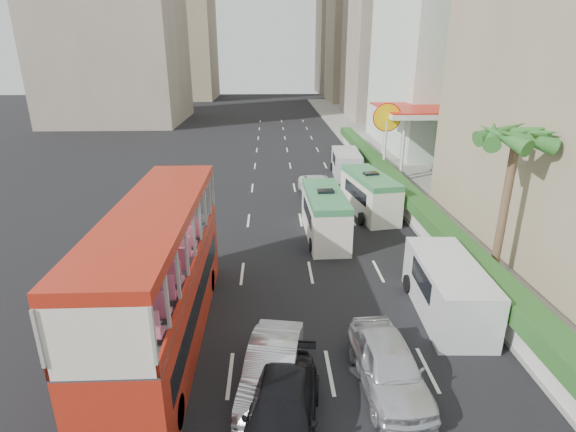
{
  "coord_description": "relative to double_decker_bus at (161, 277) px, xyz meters",
  "views": [
    {
      "loc": [
        -2.23,
        -13.78,
        9.72
      ],
      "look_at": [
        -1.5,
        4.0,
        3.2
      ],
      "focal_mm": 28.0,
      "sensor_mm": 36.0,
      "label": 1
    }
  ],
  "objects": [
    {
      "name": "kerb_wall",
      "position": [
        12.2,
        14.0,
        -1.85
      ],
      "size": [
        0.3,
        44.0,
        1.0
      ],
      "primitive_type": "cube",
      "color": "silver",
      "rests_on": "sidewalk"
    },
    {
      "name": "panel_van_far",
      "position": [
        10.08,
        22.37,
        -1.51
      ],
      "size": [
        2.29,
        5.18,
        2.03
      ],
      "primitive_type": "cube",
      "rotation": [
        0.0,
        0.0,
        -0.05
      ],
      "color": "silver",
      "rests_on": "ground"
    },
    {
      "name": "minibus_near",
      "position": [
        6.74,
        9.29,
        -1.24
      ],
      "size": [
        2.11,
        5.89,
        2.59
      ],
      "primitive_type": "cube",
      "rotation": [
        0.0,
        0.0,
        0.03
      ],
      "color": "silver",
      "rests_on": "ground"
    },
    {
      "name": "shell_station",
      "position": [
        16.0,
        23.0,
        0.22
      ],
      "size": [
        6.5,
        8.0,
        5.5
      ],
      "primitive_type": "cube",
      "color": "silver",
      "rests_on": "ground"
    },
    {
      "name": "van_asset",
      "position": [
        7.11,
        16.78,
        -2.53
      ],
      "size": [
        2.52,
        4.99,
        1.35
      ],
      "primitive_type": "imported",
      "rotation": [
        0.0,
        0.0,
        0.06
      ],
      "color": "silver",
      "rests_on": "ground"
    },
    {
      "name": "car_silver_lane_b",
      "position": [
        7.29,
        -2.68,
        -2.53
      ],
      "size": [
        2.06,
        4.59,
        1.53
      ],
      "primitive_type": "imported",
      "rotation": [
        0.0,
        0.0,
        0.06
      ],
      "color": "silver",
      "rests_on": "ground"
    },
    {
      "name": "panel_van_near",
      "position": [
        10.6,
        1.32,
        -1.46
      ],
      "size": [
        2.4,
        5.44,
        2.14
      ],
      "primitive_type": "cube",
      "rotation": [
        0.0,
        0.0,
        -0.05
      ],
      "color": "silver",
      "rests_on": "ground"
    },
    {
      "name": "sidewalk",
      "position": [
        15.0,
        25.0,
        -2.44
      ],
      "size": [
        6.0,
        120.0,
        0.18
      ],
      "primitive_type": "cube",
      "color": "#99968C",
      "rests_on": "ground"
    },
    {
      "name": "hedge",
      "position": [
        12.2,
        14.0,
        -1.0
      ],
      "size": [
        1.1,
        44.0,
        0.7
      ],
      "primitive_type": "cube",
      "color": "#2D6626",
      "rests_on": "kerb_wall"
    },
    {
      "name": "minibus_far",
      "position": [
        10.02,
        13.03,
        -1.25
      ],
      "size": [
        2.84,
        6.0,
        2.55
      ],
      "primitive_type": "cube",
      "rotation": [
        0.0,
        0.0,
        0.16
      ],
      "color": "silver",
      "rests_on": "ground"
    },
    {
      "name": "car_silver_lane_a",
      "position": [
        3.74,
        -2.56,
        -2.53
      ],
      "size": [
        2.2,
        4.5,
        1.42
      ],
      "primitive_type": "imported",
      "rotation": [
        0.0,
        0.0,
        -0.17
      ],
      "color": "silver",
      "rests_on": "ground"
    },
    {
      "name": "tower_far_b",
      "position": [
        23.0,
        104.0,
        17.47
      ],
      "size": [
        14.0,
        14.0,
        40.0
      ],
      "primitive_type": "cube",
      "color": "#A1927F",
      "rests_on": "ground"
    },
    {
      "name": "ground_plane",
      "position": [
        6.0,
        0.0,
        -2.53
      ],
      "size": [
        200.0,
        200.0,
        0.0
      ],
      "primitive_type": "plane",
      "color": "black",
      "rests_on": "ground"
    },
    {
      "name": "double_decker_bus",
      "position": [
        0.0,
        0.0,
        0.0
      ],
      "size": [
        2.5,
        11.0,
        5.06
      ],
      "primitive_type": "cube",
      "color": "#AF2514",
      "rests_on": "ground"
    },
    {
      "name": "palm_tree",
      "position": [
        13.8,
        4.0,
        0.85
      ],
      "size": [
        0.36,
        0.36,
        6.4
      ],
      "primitive_type": "cylinder",
      "color": "brown",
      "rests_on": "sidewalk"
    }
  ]
}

